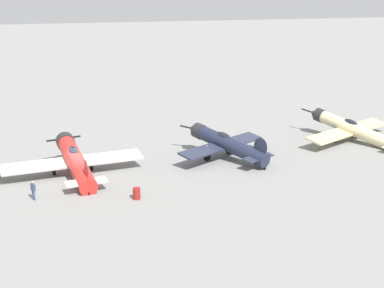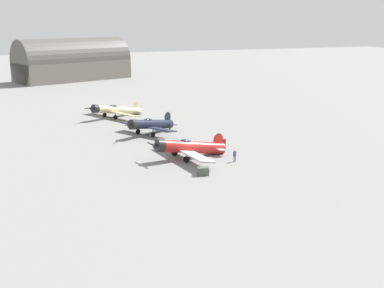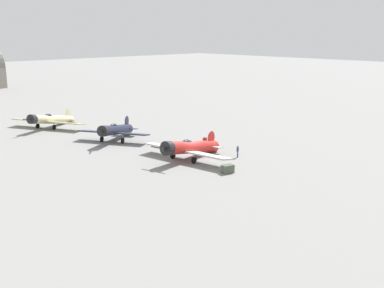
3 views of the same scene
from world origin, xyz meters
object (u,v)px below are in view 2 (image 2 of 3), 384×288
(fuel_drum, at_px, (224,142))
(airplane_far_line, at_px, (116,110))
(airplane_mid_apron, at_px, (150,124))
(ground_crew_mechanic, at_px, (235,155))
(equipment_crate, at_px, (203,171))
(airplane_foreground, at_px, (188,147))

(fuel_drum, bearing_deg, airplane_far_line, 21.13)
(airplane_mid_apron, xyz_separation_m, ground_crew_mechanic, (-18.02, -5.69, -0.63))
(airplane_mid_apron, relative_size, equipment_crate, 6.80)
(airplane_far_line, bearing_deg, airplane_mid_apron, 71.67)
(airplane_foreground, xyz_separation_m, fuel_drum, (4.10, -6.90, -0.97))
(ground_crew_mechanic, distance_m, fuel_drum, 8.06)
(fuel_drum, bearing_deg, airplane_mid_apron, 37.26)
(airplane_far_line, bearing_deg, fuel_drum, 85.17)
(airplane_foreground, relative_size, fuel_drum, 13.47)
(ground_crew_mechanic, bearing_deg, airplane_far_line, -15.44)
(airplane_foreground, xyz_separation_m, equipment_crate, (-7.09, 0.90, -0.98))
(airplane_far_line, height_order, equipment_crate, airplane_far_line)
(airplane_mid_apron, bearing_deg, airplane_far_line, -111.96)
(ground_crew_mechanic, relative_size, fuel_drum, 1.66)
(airplane_mid_apron, xyz_separation_m, airplane_far_line, (15.19, 2.03, -0.28))
(airplane_foreground, relative_size, ground_crew_mechanic, 8.11)
(airplane_foreground, height_order, fuel_drum, airplane_foreground)
(ground_crew_mechanic, xyz_separation_m, fuel_drum, (7.76, -2.11, -0.47))
(airplane_mid_apron, distance_m, equipment_crate, 21.48)
(airplane_foreground, xyz_separation_m, ground_crew_mechanic, (-3.66, -4.79, -0.50))
(airplane_foreground, height_order, ground_crew_mechanic, airplane_foreground)
(airplane_far_line, distance_m, equipment_crate, 36.71)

